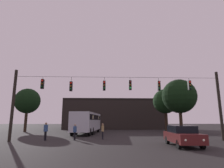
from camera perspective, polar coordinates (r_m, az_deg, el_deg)
The scene contains 11 objects.
ground_plane at distance 29.64m, azimuth 0.39°, elevation -14.92°, with size 168.00×168.00×0.00m, color black.
overhead_signal_span at distance 18.19m, azimuth 1.80°, elevation -4.16°, with size 20.54×0.44×6.83m.
city_bus at distance 28.16m, azimuth -7.60°, elevation -11.22°, with size 3.56×11.19×3.00m.
car_near_right at distance 15.49m, azimuth 20.93°, elevation -14.60°, with size 2.05×4.42×1.52m.
pedestrian_crossing_left at distance 19.24m, azimuth -11.40°, elevation -14.09°, with size 0.29×0.39×1.56m.
pedestrian_crossing_center at distance 19.85m, azimuth -2.89°, elevation -14.09°, with size 0.27×0.38×1.61m.
pedestrian_crossing_right at distance 19.82m, azimuth -19.80°, elevation -13.27°, with size 0.34×0.41×1.71m.
corner_building at distance 46.01m, azimuth 0.52°, elevation -9.44°, with size 22.46×12.36×6.70m.
tree_left_silhouette at distance 35.15m, azimuth 16.11°, elevation -5.21°, with size 4.42×4.42×7.58m.
tree_behind_building at distance 36.20m, azimuth -24.65°, elevation -4.82°, with size 4.41×4.41×7.55m.
tree_right_far at distance 30.33m, azimuth 20.04°, elevation -3.60°, with size 5.20×5.20×8.20m.
Camera 1 is at (-1.33, -5.05, 1.89)m, focal length 29.60 mm.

